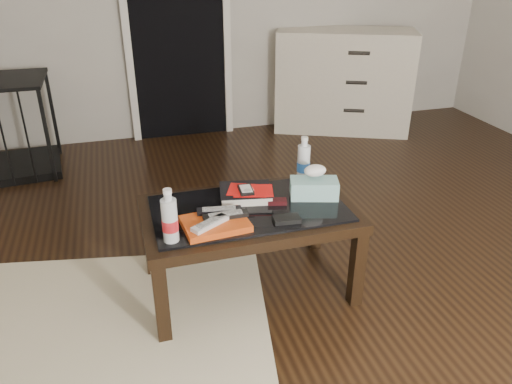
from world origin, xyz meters
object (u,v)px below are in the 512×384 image
water_bottle_right (304,159)px  water_bottle_left (169,215)px  dresser (343,81)px  textbook (246,193)px  coffee_table (249,219)px  tissue_box (314,188)px

water_bottle_right → water_bottle_left: bearing=-151.3°
dresser → textbook: dresser is taller
coffee_table → water_bottle_right: (0.36, 0.22, 0.18)m
coffee_table → tissue_box: bearing=3.4°
tissue_box → water_bottle_left: bearing=-147.5°
coffee_table → water_bottle_right: water_bottle_right is taller
textbook → tissue_box: bearing=-4.1°
dresser → water_bottle_right: 2.22m
textbook → water_bottle_right: size_ratio=1.05×
dresser → water_bottle_right: size_ratio=5.46×
water_bottle_left → textbook: bearing=36.0°
water_bottle_right → tissue_box: bearing=-95.5°
tissue_box → dresser: bearing=78.0°
dresser → water_bottle_left: dresser is taller
dresser → water_bottle_left: 2.98m
textbook → water_bottle_right: (0.34, 0.12, 0.10)m
dresser → water_bottle_right: bearing=-96.8°
water_bottle_left → water_bottle_right: size_ratio=1.00×
coffee_table → tissue_box: tissue_box is taller
coffee_table → textbook: size_ratio=4.00×
coffee_table → textbook: 0.14m
dresser → water_bottle_left: (-1.87, -2.31, 0.13)m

